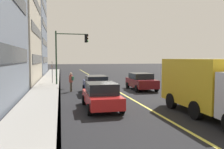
{
  "coord_description": "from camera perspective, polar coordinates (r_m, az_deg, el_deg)",
  "views": [
    {
      "loc": [
        -20.4,
        5.04,
        2.97
      ],
      "look_at": [
        0.03,
        0.39,
        1.48
      ],
      "focal_mm": 36.5,
      "sensor_mm": 36.0,
      "label": 1
    }
  ],
  "objects": [
    {
      "name": "lane_stripe_center",
      "position": [
        21.22,
        1.03,
        -3.96
      ],
      "size": [
        80.0,
        0.16,
        0.01
      ],
      "primitive_type": "cube",
      "color": "#D8CC4C",
      "rests_on": "ground"
    },
    {
      "name": "pedestrian_with_backpack",
      "position": [
        20.5,
        -10.21,
        -1.51
      ],
      "size": [
        0.46,
        0.45,
        1.71
      ],
      "color": "brown",
      "rests_on": "ground"
    },
    {
      "name": "ground",
      "position": [
        21.22,
        1.03,
        -3.98
      ],
      "size": [
        200.0,
        200.0,
        0.0
      ],
      "primitive_type": "plane",
      "color": "black"
    },
    {
      "name": "curb_edge",
      "position": [
        20.6,
        -12.99,
        -4.12
      ],
      "size": [
        80.0,
        0.16,
        0.15
      ],
      "primitive_type": "cube",
      "color": "slate",
      "rests_on": "ground"
    },
    {
      "name": "car_maroon",
      "position": [
        21.62,
        7.33,
        -1.67
      ],
      "size": [
        4.06,
        2.1,
        1.58
      ],
      "color": "#591116",
      "rests_on": "ground"
    },
    {
      "name": "building_glass_right",
      "position": [
        48.92,
        -23.91,
        13.27
      ],
      "size": [
        16.32,
        12.31,
        22.17
      ],
      "color": "slate",
      "rests_on": "ground"
    },
    {
      "name": "truck_yellow",
      "position": [
        12.67,
        23.78,
        -2.54
      ],
      "size": [
        7.14,
        2.56,
        2.94
      ],
      "color": "silver",
      "rests_on": "ground"
    },
    {
      "name": "traffic_light_mast",
      "position": [
        25.5,
        -10.87,
        6.39
      ],
      "size": [
        0.28,
        3.6,
        5.93
      ],
      "color": "#1E3823",
      "rests_on": "ground"
    },
    {
      "name": "sidewalk_slab",
      "position": [
        20.65,
        -16.46,
        -4.16
      ],
      "size": [
        80.0,
        2.65,
        0.15
      ],
      "primitive_type": "cube",
      "color": "gray",
      "rests_on": "ground"
    },
    {
      "name": "street_sign_post",
      "position": [
        27.01,
        -14.77,
        0.9
      ],
      "size": [
        0.6,
        0.08,
        2.61
      ],
      "color": "slate",
      "rests_on": "ground"
    },
    {
      "name": "car_navy",
      "position": [
        19.1,
        -4.04,
        -2.5
      ],
      "size": [
        4.65,
        1.91,
        1.53
      ],
      "color": "navy",
      "rests_on": "ground"
    },
    {
      "name": "car_red",
      "position": [
        13.41,
        -2.7,
        -5.31
      ],
      "size": [
        4.3,
        1.97,
        1.55
      ],
      "color": "red",
      "rests_on": "ground"
    }
  ]
}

